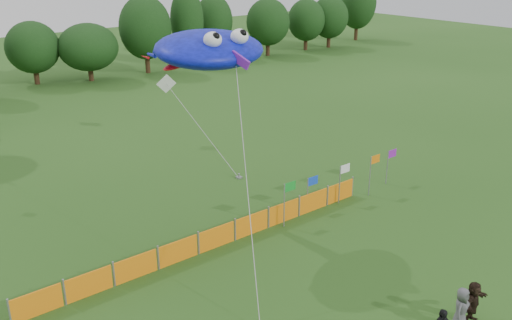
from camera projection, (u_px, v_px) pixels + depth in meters
barrier_fence at (216, 237)px, 25.42m from camera, size 17.90×0.06×1.00m
flag_row at (342, 178)px, 29.54m from camera, size 8.73×0.70×2.23m
spectator_e at (461, 309)px, 19.83m from camera, size 0.93×0.74×1.66m
spectator_f at (473, 302)px, 20.27m from camera, size 1.55×0.68×1.62m
stingray_kite at (206, 48)px, 23.97m from camera, size 6.07×14.01×9.63m
small_kite_white at (182, 104)px, 37.03m from camera, size 1.35×8.88×4.69m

